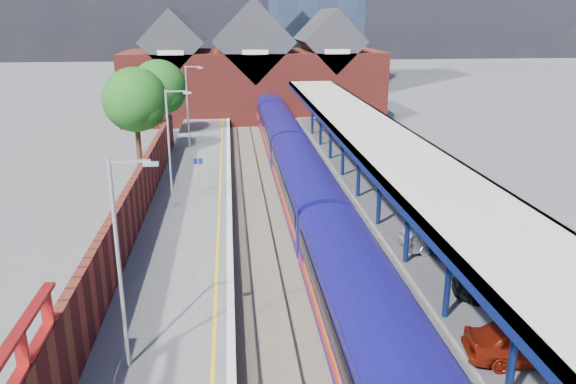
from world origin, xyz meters
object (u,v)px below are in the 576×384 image
(train, at_px, (290,152))
(lamp_post_c, at_px, (171,142))
(lamp_post_b, at_px, (122,253))
(platform_sign, at_px, (199,171))
(lamp_post_d, at_px, (189,102))
(parked_car_silver, at_px, (442,235))
(parked_car_dark, at_px, (506,286))
(parked_car_red, at_px, (528,343))
(parked_car_blue, at_px, (469,237))

(train, distance_m, lamp_post_c, 12.11)
(lamp_post_b, bearing_deg, platform_sign, 85.67)
(lamp_post_d, relative_size, parked_car_silver, 1.71)
(lamp_post_b, xyz_separation_m, parked_car_dark, (14.22, 3.00, -3.40))
(lamp_post_d, height_order, parked_car_silver, lamp_post_d)
(lamp_post_b, distance_m, lamp_post_d, 32.00)
(lamp_post_c, bearing_deg, parked_car_silver, -29.39)
(lamp_post_b, bearing_deg, parked_car_dark, 11.90)
(lamp_post_b, bearing_deg, parked_car_red, -4.89)
(lamp_post_c, bearing_deg, lamp_post_d, 90.00)
(lamp_post_c, bearing_deg, parked_car_red, -52.85)
(lamp_post_d, bearing_deg, parked_car_red, -68.62)
(lamp_post_c, xyz_separation_m, lamp_post_d, (0.00, 16.00, 0.00))
(lamp_post_b, distance_m, parked_car_blue, 17.25)
(parked_car_silver, bearing_deg, parked_car_blue, -111.69)
(train, distance_m, parked_car_silver, 17.39)
(train, xyz_separation_m, lamp_post_c, (-7.86, -8.75, 2.87))
(train, height_order, parked_car_dark, train)
(train, xyz_separation_m, lamp_post_d, (-7.86, 7.25, 2.87))
(lamp_post_d, bearing_deg, lamp_post_c, -90.00)
(platform_sign, distance_m, parked_car_dark, 19.79)
(lamp_post_c, height_order, parked_car_dark, lamp_post_c)
(train, height_order, platform_sign, platform_sign)
(lamp_post_b, bearing_deg, train, 72.39)
(parked_car_red, bearing_deg, parked_car_silver, 3.72)
(lamp_post_b, bearing_deg, parked_car_blue, 28.55)
(platform_sign, xyz_separation_m, parked_car_blue, (13.50, -9.91, -1.03))
(lamp_post_d, xyz_separation_m, platform_sign, (1.36, -14.00, -2.30))
(lamp_post_c, relative_size, lamp_post_d, 1.00)
(parked_car_dark, bearing_deg, parked_car_silver, 21.45)
(parked_car_red, xyz_separation_m, parked_car_silver, (0.64, 9.45, -0.02))
(train, height_order, lamp_post_c, lamp_post_c)
(lamp_post_d, bearing_deg, platform_sign, -84.44)
(train, relative_size, parked_car_red, 16.16)
(platform_sign, distance_m, parked_car_silver, 15.62)
(lamp_post_c, relative_size, parked_car_dark, 1.71)
(train, relative_size, lamp_post_d, 9.41)
(parked_car_dark, bearing_deg, platform_sign, 55.45)
(lamp_post_b, relative_size, lamp_post_d, 1.00)
(platform_sign, bearing_deg, parked_car_red, -58.74)
(parked_car_silver, xyz_separation_m, parked_car_blue, (1.26, -0.25, -0.01))
(parked_car_silver, distance_m, parked_car_blue, 1.29)
(lamp_post_c, bearing_deg, parked_car_blue, -28.03)
(platform_sign, relative_size, parked_car_silver, 0.61)
(train, bearing_deg, lamp_post_d, 137.31)
(lamp_post_d, bearing_deg, train, -42.69)
(lamp_post_b, height_order, parked_car_silver, lamp_post_b)
(parked_car_red, height_order, parked_car_dark, parked_car_red)
(parked_car_red, height_order, parked_car_blue, parked_car_red)
(train, bearing_deg, lamp_post_c, -131.90)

